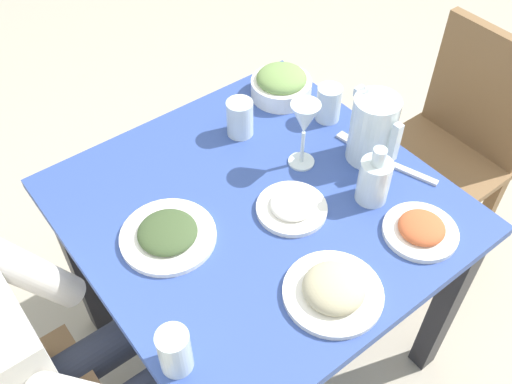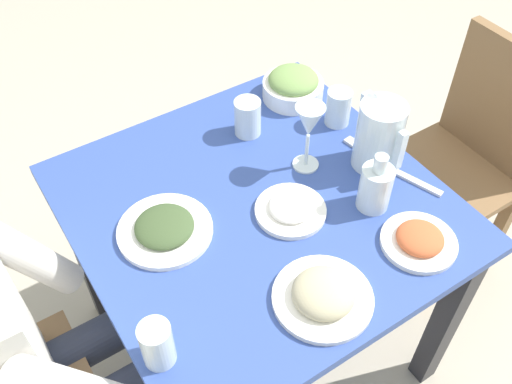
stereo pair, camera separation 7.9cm
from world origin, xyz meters
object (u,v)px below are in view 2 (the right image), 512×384
wine_glass (309,124)px  diner_near (38,349)px  plate_yoghurt (291,209)px  oil_carafe (375,189)px  water_pitcher (379,136)px  dining_table (258,232)px  salad_bowl (293,86)px  plate_dolmas (165,228)px  plate_rice_curry (419,240)px  water_glass_near_left (338,107)px  plate_beans (323,295)px  water_glass_by_pitcher (157,344)px  chair_far (467,154)px  water_glass_near_right (248,117)px

wine_glass → diner_near: bearing=-84.1°
plate_yoghurt → oil_carafe: size_ratio=1.07×
diner_near → water_pitcher: (0.01, 0.93, 0.17)m
dining_table → salad_bowl: size_ratio=4.87×
plate_dolmas → dining_table: bearing=80.0°
plate_rice_curry → water_glass_near_left: bearing=165.7°
water_pitcher → wine_glass: 0.19m
water_glass_near_left → water_pitcher: bearing=-6.7°
salad_bowl → plate_rice_curry: (0.61, -0.08, -0.03)m
oil_carafe → dining_table: bearing=-124.1°
plate_dolmas → plate_rice_curry: 0.60m
plate_beans → water_glass_by_pitcher: (-0.07, -0.35, 0.04)m
plate_yoghurt → wine_glass: 0.22m
water_glass_near_left → wine_glass: wine_glass is taller
chair_far → wine_glass: size_ratio=4.36×
plate_yoghurt → dining_table: bearing=-144.9°
plate_beans → oil_carafe: oil_carafe is taller
plate_dolmas → plate_beans: 0.41m
plate_dolmas → wine_glass: 0.44m
plate_dolmas → plate_yoghurt: 0.31m
plate_rice_curry → oil_carafe: oil_carafe is taller
diner_near → plate_beans: bearing=63.9°
diner_near → plate_yoghurt: size_ratio=6.52×
chair_far → plate_dolmas: 1.07m
plate_beans → plate_yoghurt: bearing=160.3°
salad_bowl → water_glass_near_right: bearing=-72.9°
salad_bowl → plate_beans: (0.61, -0.36, -0.02)m
salad_bowl → water_glass_near_left: water_glass_near_left is taller
wine_glass → water_pitcher: bearing=59.8°
chair_far → oil_carafe: oil_carafe is taller
salad_bowl → plate_dolmas: bearing=-65.1°
plate_dolmas → water_glass_near_right: 0.41m
salad_bowl → plate_beans: 0.71m
diner_near → plate_yoghurt: (0.03, 0.65, 0.09)m
salad_bowl → diner_near: bearing=-69.8°
wine_glass → water_glass_by_pitcher: bearing=-63.5°
plate_beans → plate_rice_curry: bearing=89.7°
diner_near → plate_yoghurt: diner_near is taller
dining_table → plate_rice_curry: 0.42m
salad_bowl → oil_carafe: size_ratio=1.10×
water_glass_by_pitcher → plate_yoghurt: bearing=111.2°
plate_yoghurt → chair_far: bearing=93.2°
salad_bowl → wine_glass: size_ratio=0.92×
plate_rice_curry → water_glass_near_right: bearing=-167.5°
plate_dolmas → chair_far: bearing=86.1°
plate_yoghurt → plate_rice_curry: plate_rice_curry is taller
plate_yoghurt → oil_carafe: bearing=64.4°
water_glass_by_pitcher → diner_near: bearing=-134.7°
plate_dolmas → water_glass_by_pitcher: bearing=-28.6°
water_glass_near_right → dining_table: bearing=-26.9°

